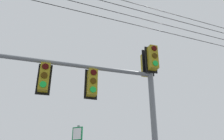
# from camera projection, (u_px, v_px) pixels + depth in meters

# --- Properties ---
(signal_mast_assembly) EXTENTS (3.55, 4.89, 6.13)m
(signal_mast_assembly) POSITION_uv_depth(u_px,v_px,m) (120.00, 89.00, 8.18)
(signal_mast_assembly) COLOR slate
(signal_mast_assembly) RESTS_ON ground
(overhead_wire_span) EXTENTS (14.18, 26.14, 1.49)m
(overhead_wire_span) POSITION_uv_depth(u_px,v_px,m) (116.00, 9.00, 9.38)
(overhead_wire_span) COLOR black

